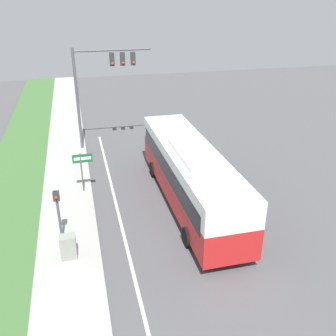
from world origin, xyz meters
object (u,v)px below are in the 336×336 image
object	(u,v)px
pedestrian_signal	(58,208)
street_sign	(82,165)
signal_gantry	(101,77)
utility_cabinet	(68,247)
bus	(190,171)

from	to	relation	value
pedestrian_signal	street_sign	world-z (taller)	pedestrian_signal
signal_gantry	utility_cabinet	xyz separation A→B (m)	(-2.86, -13.08, -4.63)
bus	utility_cabinet	distance (m)	7.49
pedestrian_signal	utility_cabinet	bearing A→B (deg)	-77.91
signal_gantry	utility_cabinet	size ratio (longest dim) A/B	6.55
pedestrian_signal	utility_cabinet	distance (m)	1.91
utility_cabinet	pedestrian_signal	bearing A→B (deg)	102.09
bus	pedestrian_signal	distance (m)	7.12
street_sign	utility_cabinet	bearing A→B (deg)	-98.84
bus	signal_gantry	bearing A→B (deg)	110.85
bus	street_sign	xyz separation A→B (m)	(-5.57, 2.64, -0.20)
bus	utility_cabinet	size ratio (longest dim) A/B	10.85
pedestrian_signal	street_sign	xyz separation A→B (m)	(1.27, 4.61, -0.09)
pedestrian_signal	street_sign	bearing A→B (deg)	74.58
signal_gantry	street_sign	bearing A→B (deg)	-105.32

